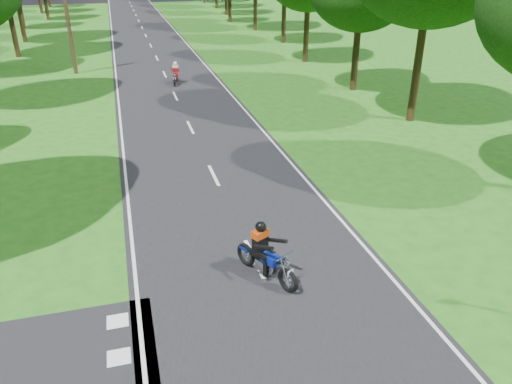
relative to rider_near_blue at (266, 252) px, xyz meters
name	(u,v)px	position (x,y,z in m)	size (l,w,h in m)	color
ground	(275,302)	(-0.07, -1.05, -0.83)	(160.00, 160.00, 0.00)	#205D15
main_road	(142,28)	(-0.07, 48.95, -0.82)	(7.00, 140.00, 0.02)	black
road_markings	(142,30)	(-0.21, 47.08, -0.80)	(7.40, 140.00, 0.01)	silver
telegraph_pole	(67,13)	(-6.07, 26.95, 3.24)	(1.20, 0.26, 8.00)	#382616
rider_near_blue	(266,252)	(0.00, 0.00, 0.00)	(0.65, 1.94, 1.61)	#0D2397
rider_far_red	(175,73)	(0.37, 21.98, -0.11)	(0.56, 1.68, 1.40)	maroon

